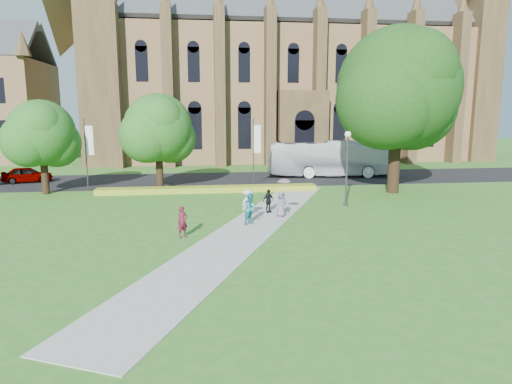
{
  "coord_description": "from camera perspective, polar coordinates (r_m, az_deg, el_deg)",
  "views": [
    {
      "loc": [
        -2.91,
        -24.06,
        6.62
      ],
      "look_at": [
        0.74,
        3.79,
        1.6
      ],
      "focal_mm": 32.0,
      "sensor_mm": 36.0,
      "label": 1
    }
  ],
  "objects": [
    {
      "name": "large_tree",
      "position": [
        38.54,
        17.33,
        12.28
      ],
      "size": [
        9.6,
        9.6,
        13.2
      ],
      "color": "#332114",
      "rests_on": "ground"
    },
    {
      "name": "streetlamp",
      "position": [
        32.46,
        11.31,
        4.06
      ],
      "size": [
        0.44,
        0.44,
        5.24
      ],
      "color": "#38383D",
      "rests_on": "ground"
    },
    {
      "name": "road",
      "position": [
        44.65,
        -3.65,
        1.6
      ],
      "size": [
        160.0,
        10.0,
        0.02
      ],
      "primitive_type": "cube",
      "color": "black",
      "rests_on": "ground"
    },
    {
      "name": "banner_pole_0",
      "position": [
        39.71,
        -0.17,
        5.46
      ],
      "size": [
        0.7,
        0.1,
        6.0
      ],
      "color": "#38383D",
      "rests_on": "ground"
    },
    {
      "name": "flower_hedge",
      "position": [
        37.82,
        -5.98,
        0.34
      ],
      "size": [
        18.0,
        1.4,
        0.45
      ],
      "primitive_type": "cube",
      "color": "gold",
      "rests_on": "ground"
    },
    {
      "name": "street_tree_1",
      "position": [
        38.71,
        -12.15,
        7.84
      ],
      "size": [
        5.6,
        5.6,
        8.05
      ],
      "color": "#332114",
      "rests_on": "ground"
    },
    {
      "name": "pedestrian_4",
      "position": [
        28.64,
        3.19,
        -1.53
      ],
      "size": [
        0.91,
        0.75,
        1.6
      ],
      "primitive_type": "imported",
      "rotation": [
        0.0,
        0.0,
        0.36
      ],
      "color": "slate",
      "rests_on": "footpath"
    },
    {
      "name": "car_0",
      "position": [
        47.55,
        -26.7,
        1.96
      ],
      "size": [
        4.62,
        2.73,
        1.48
      ],
      "primitive_type": "imported",
      "rotation": [
        0.0,
        0.0,
        1.81
      ],
      "color": "gray",
      "rests_on": "road"
    },
    {
      "name": "ground",
      "position": [
        25.12,
        -0.55,
        -5.14
      ],
      "size": [
        160.0,
        160.0,
        0.0
      ],
      "primitive_type": "plane",
      "color": "#32681F",
      "rests_on": "ground"
    },
    {
      "name": "pedestrian_1",
      "position": [
        26.67,
        -0.64,
        -2.11
      ],
      "size": [
        1.13,
        1.13,
        1.85
      ],
      "primitive_type": "imported",
      "rotation": [
        0.0,
        0.0,
        0.77
      ],
      "color": "teal",
      "rests_on": "footpath"
    },
    {
      "name": "banner_pole_1",
      "position": [
        40.41,
        -20.35,
        4.91
      ],
      "size": [
        0.7,
        0.1,
        6.0
      ],
      "color": "#38383D",
      "rests_on": "ground"
    },
    {
      "name": "tour_coach",
      "position": [
        47.0,
        9.43,
        4.13
      ],
      "size": [
        13.13,
        4.09,
        3.6
      ],
      "primitive_type": "imported",
      "rotation": [
        0.0,
        0.0,
        1.49
      ],
      "color": "white",
      "rests_on": "road"
    },
    {
      "name": "cathedral",
      "position": [
        65.4,
        4.11,
        15.69
      ],
      "size": [
        52.6,
        18.25,
        28.0
      ],
      "color": "brown",
      "rests_on": "ground"
    },
    {
      "name": "pedestrian_2",
      "position": [
        28.29,
        -1.02,
        -1.47
      ],
      "size": [
        1.25,
        1.3,
        1.78
      ],
      "primitive_type": "imported",
      "rotation": [
        0.0,
        0.0,
        0.86
      ],
      "color": "silver",
      "rests_on": "footpath"
    },
    {
      "name": "footpath",
      "position": [
        26.08,
        -0.82,
        -4.53
      ],
      "size": [
        15.58,
        28.54,
        0.04
      ],
      "primitive_type": "cube",
      "rotation": [
        0.0,
        0.0,
        -0.44
      ],
      "color": "#B2B2A8",
      "rests_on": "ground"
    },
    {
      "name": "street_tree_0",
      "position": [
        39.98,
        -25.24,
        6.67
      ],
      "size": [
        5.2,
        5.2,
        7.5
      ],
      "color": "#332114",
      "rests_on": "ground"
    },
    {
      "name": "pedestrian_0",
      "position": [
        24.33,
        -9.17,
        -3.68
      ],
      "size": [
        0.72,
        0.66,
        1.65
      ],
      "primitive_type": "imported",
      "rotation": [
        0.0,
        0.0,
        0.56
      ],
      "color": "maroon",
      "rests_on": "footpath"
    },
    {
      "name": "parasol",
      "position": [
        28.56,
        3.53,
        0.79
      ],
      "size": [
        0.9,
        0.9,
        0.72
      ],
      "primitive_type": "imported",
      "rotation": [
        0.0,
        0.0,
        -0.12
      ],
      "color": "#C98F8E",
      "rests_on": "pedestrian_4"
    },
    {
      "name": "pedestrian_3",
      "position": [
        29.81,
        1.55,
        -1.12
      ],
      "size": [
        0.96,
        0.79,
        1.53
      ],
      "primitive_type": "imported",
      "rotation": [
        0.0,
        0.0,
        0.54
      ],
      "color": "black",
      "rests_on": "footpath"
    }
  ]
}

